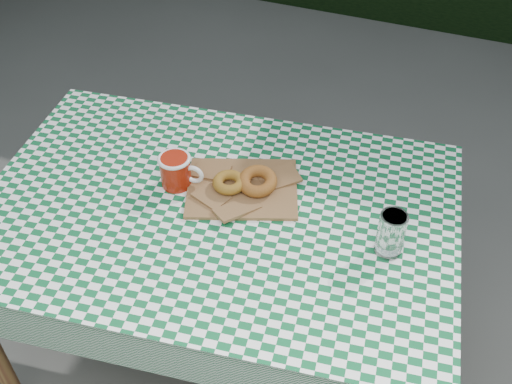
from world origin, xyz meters
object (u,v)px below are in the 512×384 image
paper_bag (242,187)px  coffee_mug (176,171)px  drinking_glass (391,234)px  table (221,293)px

paper_bag → coffee_mug: bearing=-166.3°
paper_bag → drinking_glass: (0.43, -0.08, 0.05)m
coffee_mug → paper_bag: bearing=8.9°
coffee_mug → drinking_glass: size_ratio=1.37×
table → coffee_mug: 0.46m
table → drinking_glass: (0.47, 0.01, 0.44)m
table → drinking_glass: bearing=-5.3°
paper_bag → drinking_glass: size_ratio=2.45×
paper_bag → coffee_mug: coffee_mug is taller
coffee_mug → table: bearing=-24.1°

